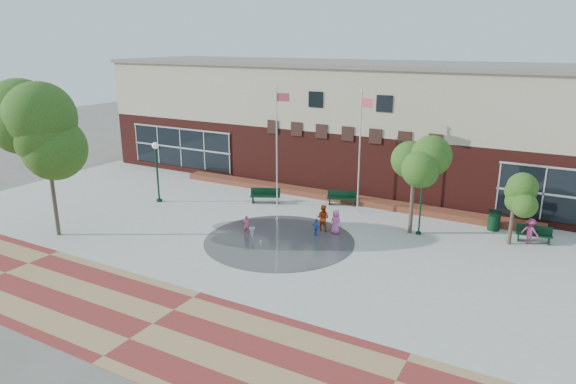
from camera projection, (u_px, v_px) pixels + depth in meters
The scene contains 24 objects.
ground at pixel (250, 260), 26.15m from camera, with size 120.00×120.00×0.00m, color #666056.
plaza_concrete at pixel (288, 235), 29.50m from camera, with size 46.00×18.00×0.01m, color #A8A8A0.
paver_band at pixel (153, 324), 20.28m from camera, with size 46.00×6.00×0.01m, color maroon.
splash_pad at pixel (279, 241), 28.66m from camera, with size 8.40×8.40×0.01m, color #383A3D.
library_building at pixel (373, 123), 39.46m from camera, with size 44.40×10.40×9.20m.
flower_bed at pixel (341, 201), 35.86m from camera, with size 26.00×1.20×0.40m, color #A50C29.
flagpole_left at pixel (277, 141), 33.62m from camera, with size 0.91×0.31×7.98m.
flagpole_right at pixel (360, 146), 32.15m from camera, with size 0.92×0.40×7.85m.
lamp_left at pixel (157, 165), 34.88m from camera, with size 0.44×0.44×4.19m.
lamp_right at pixel (421, 200), 29.06m from camera, with size 0.35×0.35×3.32m.
bench_left at pixel (265, 198), 35.23m from camera, with size 2.08×1.37×1.02m.
bench_mid at pixel (342, 201), 34.78m from camera, with size 2.02×1.16×0.98m.
bench_right at pixel (534, 237), 28.38m from camera, with size 1.91×0.77×0.93m.
trash_can at pixel (494, 220), 30.12m from camera, with size 0.73×0.73×1.19m.
tree_big_left at pixel (45, 133), 27.86m from camera, with size 5.17×5.17×8.27m.
tree_mid at pixel (414, 167), 28.69m from camera, with size 3.24×3.24×5.47m.
tree_small_right at pixel (515, 195), 27.40m from camera, with size 2.28×2.28×3.90m.
water_jet_a at pixel (252, 240), 28.82m from camera, with size 0.35×0.35×0.68m, color white.
water_jet_b at pixel (261, 248), 27.68m from camera, with size 0.17×0.17×0.39m, color white.
child_splash at pixel (247, 225), 29.45m from camera, with size 0.42×0.28×1.15m, color #E04D7F.
adult_red at pixel (323, 218), 29.95m from camera, with size 0.78×0.61×1.61m, color red.
adult_pink at pixel (336, 222), 29.57m from camera, with size 0.70×0.45×1.43m, color #E756A8.
child_blue at pixel (316, 228), 29.19m from camera, with size 0.63×0.26×1.07m, color blue.
person_bench at pixel (530, 231), 28.07m from camera, with size 0.94×0.54×1.46m, color #BF3A73.
Camera 1 is at (13.42, -20.08, 10.79)m, focal length 32.00 mm.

